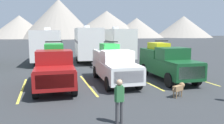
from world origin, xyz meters
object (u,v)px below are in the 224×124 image
camper_trailer_b (88,43)px  camper_trailer_c (117,43)px  pickup_truck_b (114,64)px  person_c (119,98)px  camper_trailer_a (47,44)px  pickup_truck_a (55,66)px  dog (179,88)px  pickup_truck_c (167,62)px

camper_trailer_b → camper_trailer_c: camper_trailer_b is taller
pickup_truck_b → camper_trailer_b: (0.22, 9.88, 0.88)m
pickup_truck_b → person_c: (-1.81, -6.41, -0.24)m
person_c → pickup_truck_b: bearing=74.3°
pickup_truck_b → camper_trailer_c: bearing=70.4°
pickup_truck_b → camper_trailer_a: bearing=111.3°
pickup_truck_a → person_c: 6.47m
pickup_truck_b → dog: bearing=-63.2°
camper_trailer_a → dog: camper_trailer_a is taller
pickup_truck_a → pickup_truck_b: bearing=3.7°
pickup_truck_a → camper_trailer_c: camper_trailer_c is taller
pickup_truck_c → pickup_truck_b: bearing=174.7°
pickup_truck_c → camper_trailer_b: 10.81m
pickup_truck_c → camper_trailer_c: size_ratio=0.66×
pickup_truck_b → dog: pickup_truck_b is taller
camper_trailer_a → person_c: size_ratio=5.12×
camper_trailer_b → dog: bearing=-82.3°
camper_trailer_a → person_c: bearing=-82.7°
person_c → dog: 4.52m
dog → pickup_truck_b: bearing=116.8°
pickup_truck_b → dog: 4.74m
camper_trailer_a → camper_trailer_c: (7.50, 0.07, 0.07)m
pickup_truck_a → person_c: pickup_truck_a is taller
pickup_truck_c → camper_trailer_b: bearing=108.5°
camper_trailer_c → camper_trailer_b: bearing=-176.4°
pickup_truck_b → person_c: bearing=-105.7°
pickup_truck_a → dog: size_ratio=6.65×
pickup_truck_a → pickup_truck_c: bearing=-0.8°
pickup_truck_b → pickup_truck_c: bearing=-5.3°
pickup_truck_a → person_c: (1.91, -6.17, -0.31)m
camper_trailer_a → pickup_truck_b: bearing=-68.7°
camper_trailer_c → person_c: bearing=-108.1°
camper_trailer_c → dog: bearing=-95.9°
camper_trailer_c → dog: 14.44m
pickup_truck_c → dog: (-1.53, -3.85, -0.73)m
pickup_truck_b → camper_trailer_a: (-3.91, 10.03, 0.76)m
camper_trailer_c → pickup_truck_c: bearing=-89.7°
pickup_truck_b → camper_trailer_a: size_ratio=0.69×
pickup_truck_a → pickup_truck_b: 3.72m
camper_trailer_b → camper_trailer_a: bearing=177.9°
pickup_truck_b → camper_trailer_b: bearing=88.7°
camper_trailer_c → person_c: (-5.40, -16.50, -1.07)m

